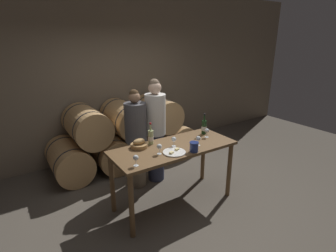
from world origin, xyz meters
name	(u,v)px	position (x,y,z in m)	size (l,w,h in m)	color
ground_plane	(173,202)	(0.00, 0.00, 0.00)	(10.00, 10.00, 0.00)	#564F44
stone_wall_back	(110,75)	(0.00, 2.20, 1.60)	(10.00, 0.12, 3.20)	#7F705B
barrel_stack	(126,135)	(0.00, 1.59, 0.55)	(2.74, 0.97, 1.19)	tan
tasting_table	(174,154)	(0.00, 0.00, 0.77)	(1.72, 0.71, 0.89)	brown
person_left	(136,139)	(-0.20, 0.73, 0.80)	(0.33, 0.33, 1.57)	#756651
person_right	(155,130)	(0.14, 0.73, 0.87)	(0.33, 0.33, 1.70)	#2D334C
wine_bottle_red	(204,127)	(0.66, 0.15, 1.00)	(0.08, 0.08, 0.32)	#193819
wine_bottle_white	(151,137)	(-0.22, 0.24, 0.99)	(0.08, 0.08, 0.31)	#ADBC7F
blue_crock	(194,147)	(0.12, -0.29, 0.96)	(0.12, 0.12, 0.13)	navy
bread_basket	(139,144)	(-0.41, 0.22, 0.94)	(0.23, 0.23, 0.13)	#A87F4C
cheese_plate	(174,152)	(-0.11, -0.18, 0.90)	(0.29, 0.29, 0.04)	white
wine_glass_far_left	(136,158)	(-0.69, -0.23, 0.99)	(0.07, 0.07, 0.14)	white
wine_glass_left	(159,147)	(-0.29, -0.10, 0.99)	(0.07, 0.07, 0.14)	white
wine_glass_center	(173,140)	(0.00, 0.00, 0.99)	(0.07, 0.07, 0.14)	white
wine_glass_right	(198,139)	(0.29, -0.16, 0.99)	(0.07, 0.07, 0.14)	white
wine_glass_far_right	(207,131)	(0.60, 0.02, 0.99)	(0.07, 0.07, 0.14)	white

